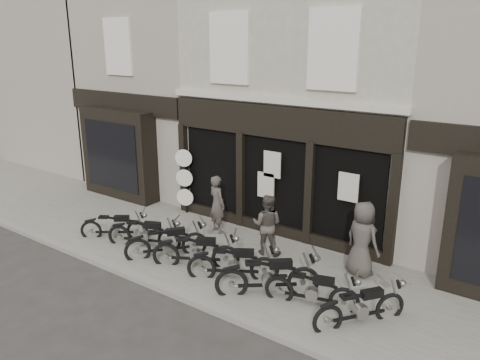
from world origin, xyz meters
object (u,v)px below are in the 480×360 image
Objects in this scene: motorcycle_5 at (269,280)px; man_centre at (267,224)px; motorcycle_6 at (312,293)px; motorcycle_3 at (197,254)px; motorcycle_2 at (167,245)px; man_left at (217,204)px; advert_sign_post at (185,183)px; man_right at (362,239)px; motorcycle_0 at (115,229)px; motorcycle_4 at (234,267)px; motorcycle_1 at (145,236)px; motorcycle_7 at (361,311)px.

motorcycle_5 is 2.15m from man_centre.
motorcycle_3 is at bearing 164.77° from motorcycle_6.
motorcycle_5 is (3.22, -0.09, 0.03)m from motorcycle_2.
man_left is 0.74× the size of advert_sign_post.
motorcycle_3 is 4.10m from man_right.
motorcycle_0 is 0.86× the size of motorcycle_4.
motorcycle_3 is at bearing -66.58° from advert_sign_post.
motorcycle_5 is at bearing -51.68° from advert_sign_post.
advert_sign_post reaches higher than motorcycle_1.
advert_sign_post reaches higher than motorcycle_2.
motorcycle_6 is (6.34, 0.05, 0.02)m from motorcycle_0.
motorcycle_5 is (2.21, -0.10, 0.03)m from motorcycle_3.
motorcycle_7 is (6.27, -0.06, -0.01)m from motorcycle_1.
motorcycle_1 reaches higher than motorcycle_7.
man_right is (3.54, 1.96, 0.63)m from motorcycle_3.
motorcycle_5 is at bearing -32.32° from motorcycle_3.
advert_sign_post is (-6.32, 0.72, 0.09)m from man_right.
man_left is at bearing 39.36° from motorcycle_1.
advert_sign_post reaches higher than motorcycle_0.
motorcycle_5 is 1.07× the size of man_right.
motorcycle_4 is 1.14× the size of man_left.
motorcycle_0 is 4.51m from man_centre.
motorcycle_6 is at bearing 123.68° from motorcycle_7.
man_centre is at bearing 99.59° from motorcycle_7.
motorcycle_4 is at bearing -56.71° from advert_sign_post.
man_right is at bearing -4.81° from motorcycle_1.
motorcycle_7 is 1.04× the size of man_left.
man_right is (2.39, 1.95, 0.63)m from motorcycle_4.
motorcycle_4 is 1.71m from man_centre.
man_left is at bearing 36.63° from motorcycle_2.
man_centre is at bearing 84.69° from motorcycle_5.
motorcycle_5 is 2.13m from motorcycle_7.
motorcycle_2 is 1.12× the size of man_centre.
motorcycle_3 is 3.93m from advert_sign_post.
man_left is (0.07, 2.05, 0.57)m from motorcycle_2.
motorcycle_2 is 0.99× the size of man_right.
motorcycle_4 is (2.17, 0.02, 0.00)m from motorcycle_2.
motorcycle_3 is 1.01× the size of motorcycle_6.
motorcycle_1 is 5.16m from motorcycle_6.
man_right reaches higher than motorcycle_6.
motorcycle_0 is 0.73× the size of advert_sign_post.
motorcycle_2 reaches higher than motorcycle_7.
motorcycle_0 is at bearing 61.79° from man_left.
advert_sign_post reaches higher than man_right.
motorcycle_1 is 6.27m from motorcycle_7.
man_centre is (-3.28, 1.64, 0.55)m from motorcycle_7.
man_right reaches higher than motorcycle_1.
motorcycle_0 is 2.09m from motorcycle_2.
motorcycle_6 is (3.23, 0.05, -0.03)m from motorcycle_3.
motorcycle_3 is 1.02× the size of motorcycle_4.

